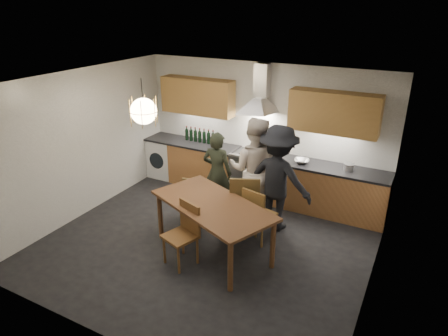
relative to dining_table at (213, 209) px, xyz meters
The scene contains 17 objects.
ground 0.77m from the dining_table, 147.45° to the left, with size 5.00×5.00×0.00m, color black.
room_shell 1.00m from the dining_table, 147.45° to the left, with size 5.02×4.52×2.61m.
counter_run 2.10m from the dining_table, 94.65° to the left, with size 5.00×0.62×0.90m.
range_stove 2.10m from the dining_table, 95.32° to the left, with size 0.90×0.60×0.92m.
wall_fixtures 2.48m from the dining_table, 95.03° to the left, with size 4.30×0.54×1.10m.
pendant_lamp 1.82m from the dining_table, behind, with size 0.43×0.43×0.70m.
dining_table is the anchor object (origin of this frame).
chair_back_left 1.10m from the dining_table, 136.83° to the left, with size 0.44×0.44×0.82m.
chair_back_mid 0.72m from the dining_table, 71.42° to the left, with size 0.63×0.63×1.07m.
chair_back_right 0.77m from the dining_table, 48.01° to the left, with size 0.51×0.51×0.94m.
chair_front 0.52m from the dining_table, 118.44° to the right, with size 0.55×0.55×0.95m.
person_left 1.32m from the dining_table, 115.58° to the left, with size 0.56×0.37×1.53m, color black.
person_mid 1.28m from the dining_table, 84.41° to the left, with size 0.91×0.71×1.87m, color beige.
person_right 1.30m from the dining_table, 62.12° to the left, with size 1.18×0.68×1.83m, color black.
mixing_bowl 2.17m from the dining_table, 70.29° to the left, with size 0.27×0.27×0.07m, color silver.
stock_pot 2.60m from the dining_table, 52.93° to the left, with size 0.17×0.17×0.12m, color silver.
wine_bottles 2.66m from the dining_table, 125.03° to the left, with size 0.71×0.07×0.30m.
Camera 1 is at (2.82, -4.74, 3.64)m, focal length 32.00 mm.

